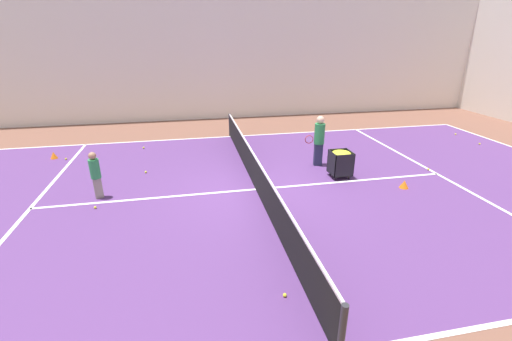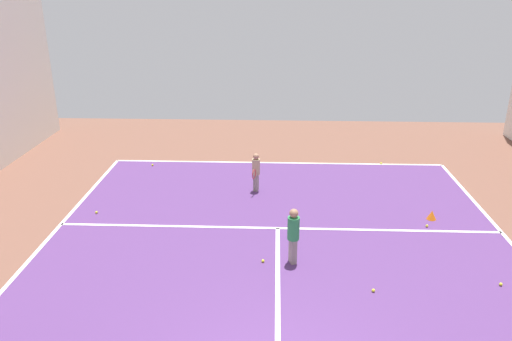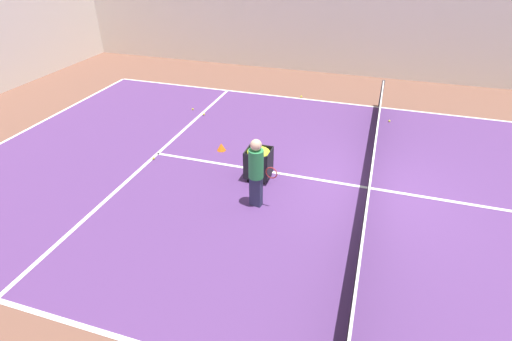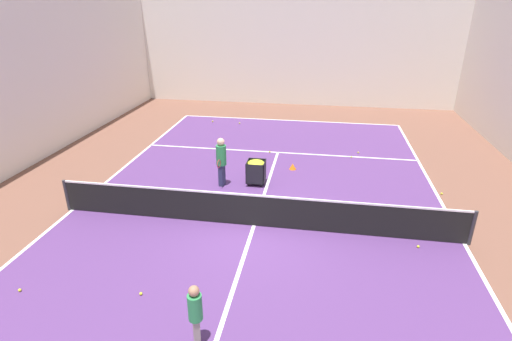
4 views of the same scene
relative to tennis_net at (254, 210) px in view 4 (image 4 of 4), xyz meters
The scene contains 22 objects.
ground_plane 0.51m from the tennis_net, ahead, with size 32.72×32.72×0.00m, color brown.
court_playing_area 0.51m from the tennis_net, ahead, with size 11.18×21.54×0.00m.
line_baseline_far 10.78m from the tennis_net, 90.00° to the left, with size 11.18×0.10×0.00m, color white.
line_sideline_left 5.61m from the tennis_net, behind, with size 0.10×21.54×0.00m, color white.
line_sideline_right 5.61m from the tennis_net, ahead, with size 0.10×21.54×0.00m, color white.
line_service_far 5.95m from the tennis_net, 90.00° to the left, with size 11.18×0.10×0.00m, color white.
line_centre_service 0.50m from the tennis_net, ahead, with size 0.10×11.85×0.00m, color white.
hall_enclosure_far 14.68m from the tennis_net, 90.00° to the left, with size 18.36×0.15×6.29m.
tennis_net is the anchor object (origin of this frame).
coach_at_net 2.93m from the tennis_net, 121.93° to the left, with size 0.38×0.69×1.70m.
child_midcourt 4.32m from the tennis_net, 94.36° to the right, with size 0.33×0.33×1.31m.
ball_cart 2.78m from the tennis_net, 98.23° to the left, with size 0.61×0.62×0.86m.
training_cone_1 4.33m from the tennis_net, 79.98° to the left, with size 0.26×0.26×0.23m, color orange.
tennis_ball_2 5.88m from the tennis_net, 93.26° to the left, with size 0.07×0.07×0.07m, color yellow.
tennis_ball_3 5.83m from the tennis_net, 142.21° to the right, with size 0.07×0.07×0.07m, color yellow.
tennis_ball_4 7.20m from the tennis_net, 62.62° to the left, with size 0.07×0.07×0.07m, color yellow.
tennis_ball_6 6.46m from the tennis_net, 27.03° to the left, with size 0.07×0.07×0.07m, color yellow.
tennis_ball_7 4.40m from the tennis_net, ahead, with size 0.07×0.07×0.07m, color yellow.
tennis_ball_10 10.06m from the tennis_net, 103.91° to the left, with size 0.07×0.07×0.07m, color yellow.
tennis_ball_11 6.54m from the tennis_net, 62.72° to the left, with size 0.07×0.07×0.07m, color yellow.
tennis_ball_12 3.80m from the tennis_net, 120.80° to the right, with size 0.07×0.07×0.07m, color yellow.
tennis_ball_13 10.59m from the tennis_net, 111.44° to the left, with size 0.07×0.07×0.07m, color yellow.
Camera 4 is at (1.65, -9.59, 5.89)m, focal length 28.00 mm.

